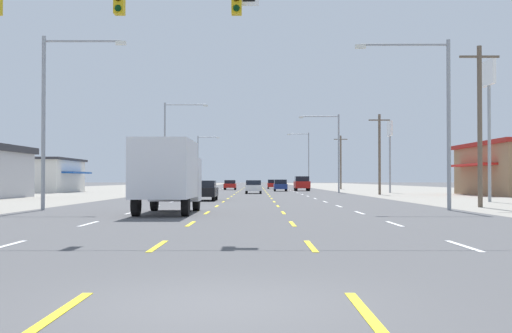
{
  "coord_description": "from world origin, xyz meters",
  "views": [
    {
      "loc": [
        0.5,
        -7.96,
        1.52
      ],
      "look_at": [
        0.37,
        53.0,
        2.76
      ],
      "focal_mm": 45.9,
      "sensor_mm": 36.0,
      "label": 1
    }
  ],
  "objects_px": {
    "box_truck_inner_left_nearest": "(169,173)",
    "sedan_inner_left_near": "(206,190)",
    "streetlight_left_row_1": "(171,140)",
    "streetlight_left_row_2": "(201,158)",
    "sedan_inner_left_farther": "(231,185)",
    "streetlight_right_row_1": "(335,146)",
    "pole_sign_right_row_2": "(391,138)",
    "streetlight_left_row_0": "(54,108)",
    "pole_sign_right_row_1": "(491,94)",
    "streetlight_right_row_2": "(308,156)",
    "sedan_center_turn_mid": "(255,187)",
    "hatchback_inner_right_midfar": "(282,185)",
    "suv_far_right_far": "(303,183)",
    "streetlight_right_row_0": "(439,108)",
    "hatchback_inner_right_farthest": "(274,184)"
  },
  "relations": [
    {
      "from": "box_truck_inner_left_nearest",
      "to": "sedan_inner_left_near",
      "type": "xyz_separation_m",
      "value": [
        0.18,
        18.36,
        -1.08
      ]
    },
    {
      "from": "streetlight_left_row_1",
      "to": "streetlight_left_row_2",
      "type": "distance_m",
      "value": 43.45
    },
    {
      "from": "sedan_inner_left_farther",
      "to": "streetlight_right_row_1",
      "type": "relative_size",
      "value": 0.49
    },
    {
      "from": "pole_sign_right_row_2",
      "to": "streetlight_left_row_0",
      "type": "distance_m",
      "value": 50.57
    },
    {
      "from": "pole_sign_right_row_1",
      "to": "streetlight_left_row_1",
      "type": "distance_m",
      "value": 40.82
    },
    {
      "from": "streetlight_right_row_2",
      "to": "streetlight_left_row_0",
      "type": "bearing_deg",
      "value": -102.62
    },
    {
      "from": "sedan_center_turn_mid",
      "to": "hatchback_inner_right_midfar",
      "type": "relative_size",
      "value": 1.15
    },
    {
      "from": "suv_far_right_far",
      "to": "pole_sign_right_row_2",
      "type": "bearing_deg",
      "value": -54.38
    },
    {
      "from": "streetlight_left_row_0",
      "to": "suv_far_right_far",
      "type": "bearing_deg",
      "value": 73.79
    },
    {
      "from": "hatchback_inner_right_midfar",
      "to": "streetlight_right_row_0",
      "type": "xyz_separation_m",
      "value": [
        5.85,
        -53.72,
        4.31
      ]
    },
    {
      "from": "pole_sign_right_row_2",
      "to": "streetlight_left_row_1",
      "type": "bearing_deg",
      "value": -179.94
    },
    {
      "from": "box_truck_inner_left_nearest",
      "to": "hatchback_inner_right_farthest",
      "type": "height_order",
      "value": "box_truck_inner_left_nearest"
    },
    {
      "from": "pole_sign_right_row_1",
      "to": "streetlight_left_row_0",
      "type": "xyz_separation_m",
      "value": [
        -26.19,
        -12.1,
        -2.28
      ]
    },
    {
      "from": "sedan_center_turn_mid",
      "to": "pole_sign_right_row_2",
      "type": "distance_m",
      "value": 17.38
    },
    {
      "from": "sedan_inner_left_near",
      "to": "pole_sign_right_row_1",
      "type": "bearing_deg",
      "value": -8.31
    },
    {
      "from": "pole_sign_right_row_1",
      "to": "pole_sign_right_row_2",
      "type": "bearing_deg",
      "value": 90.7
    },
    {
      "from": "suv_far_right_far",
      "to": "streetlight_right_row_1",
      "type": "bearing_deg",
      "value": -77.71
    },
    {
      "from": "sedan_center_turn_mid",
      "to": "streetlight_right_row_0",
      "type": "relative_size",
      "value": 0.53
    },
    {
      "from": "pole_sign_right_row_2",
      "to": "streetlight_right_row_2",
      "type": "relative_size",
      "value": 0.82
    },
    {
      "from": "hatchback_inner_right_midfar",
      "to": "suv_far_right_far",
      "type": "distance_m",
      "value": 4.15
    },
    {
      "from": "streetlight_right_row_2",
      "to": "box_truck_inner_left_nearest",
      "type": "bearing_deg",
      "value": -98.33
    },
    {
      "from": "suv_far_right_far",
      "to": "streetlight_left_row_1",
      "type": "relative_size",
      "value": 0.47
    },
    {
      "from": "streetlight_left_row_0",
      "to": "streetlight_left_row_1",
      "type": "height_order",
      "value": "streetlight_left_row_1"
    },
    {
      "from": "pole_sign_right_row_1",
      "to": "streetlight_right_row_1",
      "type": "distance_m",
      "value": 32.16
    },
    {
      "from": "box_truck_inner_left_nearest",
      "to": "streetlight_left_row_2",
      "type": "distance_m",
      "value": 90.56
    },
    {
      "from": "hatchback_inner_right_midfar",
      "to": "hatchback_inner_right_farthest",
      "type": "distance_m",
      "value": 22.2
    },
    {
      "from": "sedan_inner_left_farther",
      "to": "streetlight_left_row_2",
      "type": "height_order",
      "value": "streetlight_left_row_2"
    },
    {
      "from": "sedan_inner_left_farther",
      "to": "hatchback_inner_right_farthest",
      "type": "relative_size",
      "value": 1.15
    },
    {
      "from": "pole_sign_right_row_2",
      "to": "streetlight_right_row_1",
      "type": "height_order",
      "value": "streetlight_right_row_1"
    },
    {
      "from": "streetlight_left_row_0",
      "to": "sedan_inner_left_farther",
      "type": "bearing_deg",
      "value": 84.53
    },
    {
      "from": "sedan_inner_left_farther",
      "to": "sedan_center_turn_mid",
      "type": "bearing_deg",
      "value": -82.17
    },
    {
      "from": "hatchback_inner_right_midfar",
      "to": "streetlight_right_row_0",
      "type": "bearing_deg",
      "value": -83.79
    },
    {
      "from": "sedan_center_turn_mid",
      "to": "sedan_inner_left_farther",
      "type": "distance_m",
      "value": 26.59
    },
    {
      "from": "suv_far_right_far",
      "to": "streetlight_right_row_0",
      "type": "relative_size",
      "value": 0.57
    },
    {
      "from": "pole_sign_right_row_1",
      "to": "streetlight_right_row_0",
      "type": "height_order",
      "value": "pole_sign_right_row_1"
    },
    {
      "from": "streetlight_right_row_0",
      "to": "sedan_inner_left_near",
      "type": "bearing_deg",
      "value": 130.61
    },
    {
      "from": "sedan_center_turn_mid",
      "to": "streetlight_right_row_0",
      "type": "distance_m",
      "value": 40.65
    },
    {
      "from": "pole_sign_right_row_2",
      "to": "streetlight_right_row_2",
      "type": "distance_m",
      "value": 43.89
    },
    {
      "from": "hatchback_inner_right_farthest",
      "to": "pole_sign_right_row_1",
      "type": "relative_size",
      "value": 0.4
    },
    {
      "from": "box_truck_inner_left_nearest",
      "to": "streetlight_right_row_1",
      "type": "height_order",
      "value": "streetlight_right_row_1"
    },
    {
      "from": "box_truck_inner_left_nearest",
      "to": "sedan_center_turn_mid",
      "type": "distance_m",
      "value": 42.86
    },
    {
      "from": "sedan_inner_left_near",
      "to": "sedan_inner_left_farther",
      "type": "xyz_separation_m",
      "value": [
        -0.12,
        50.68,
        0.0
      ]
    },
    {
      "from": "pole_sign_right_row_2",
      "to": "suv_far_right_far",
      "type": "bearing_deg",
      "value": 125.62
    },
    {
      "from": "hatchback_inner_right_farthest",
      "to": "streetlight_right_row_1",
      "type": "height_order",
      "value": "streetlight_right_row_1"
    },
    {
      "from": "hatchback_inner_right_farthest",
      "to": "streetlight_left_row_1",
      "type": "xyz_separation_m",
      "value": [
        -12.87,
        -32.47,
        5.38
      ]
    },
    {
      "from": "sedan_inner_left_near",
      "to": "hatchback_inner_right_farthest",
      "type": "height_order",
      "value": "hatchback_inner_right_farthest"
    },
    {
      "from": "pole_sign_right_row_2",
      "to": "streetlight_right_row_0",
      "type": "bearing_deg",
      "value": -98.56
    },
    {
      "from": "streetlight_right_row_0",
      "to": "streetlight_left_row_1",
      "type": "xyz_separation_m",
      "value": [
        -19.18,
        43.45,
        1.07
      ]
    },
    {
      "from": "pole_sign_right_row_2",
      "to": "hatchback_inner_right_midfar",
      "type": "bearing_deg",
      "value": 140.43
    },
    {
      "from": "sedan_inner_left_near",
      "to": "pole_sign_right_row_1",
      "type": "height_order",
      "value": "pole_sign_right_row_1"
    }
  ]
}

